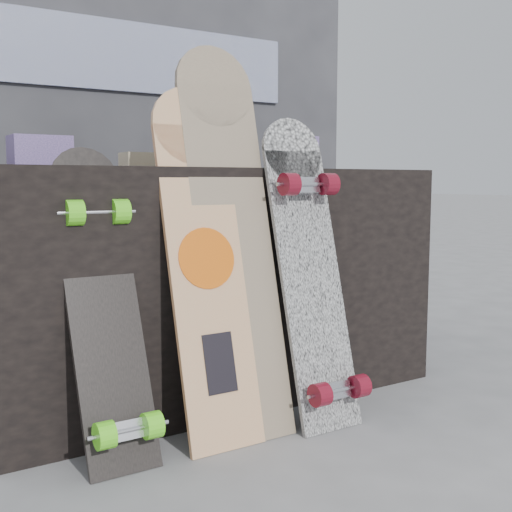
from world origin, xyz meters
TOP-DOWN VIEW (x-y plane):
  - ground at (0.00, 0.00)m, footprint 60.00×60.00m
  - vendor_table at (0.00, 0.50)m, footprint 1.60×0.60m
  - booth at (0.00, 1.35)m, footprint 2.40×0.22m
  - merch_box_purple at (-0.54, 0.59)m, footprint 0.18×0.12m
  - merch_box_small at (0.33, 0.44)m, footprint 0.14×0.14m
  - merch_box_flat at (-0.12, 0.69)m, footprint 0.22×0.10m
  - longboard_geisha at (-0.19, 0.15)m, footprint 0.24×0.27m
  - longboard_celtic at (-0.09, 0.17)m, footprint 0.26×0.30m
  - longboard_cascadia at (0.15, 0.09)m, footprint 0.22×0.33m
  - skateboard_dark at (-0.49, 0.17)m, footprint 0.20×0.37m

SIDE VIEW (x-z plane):
  - ground at x=0.00m, z-range 0.00..0.00m
  - vendor_table at x=0.00m, z-range 0.00..0.80m
  - skateboard_dark at x=-0.49m, z-range 0.01..0.87m
  - longboard_cascadia at x=0.15m, z-range 0.01..0.97m
  - longboard_geisha at x=-0.19m, z-range 0.03..1.07m
  - longboard_celtic at x=-0.09m, z-range 0.04..1.21m
  - merch_box_flat at x=-0.12m, z-range 0.80..0.86m
  - merch_box_purple at x=-0.54m, z-range 0.80..0.90m
  - merch_box_small at x=0.33m, z-range 0.80..0.92m
  - booth at x=0.00m, z-range 0.00..2.20m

